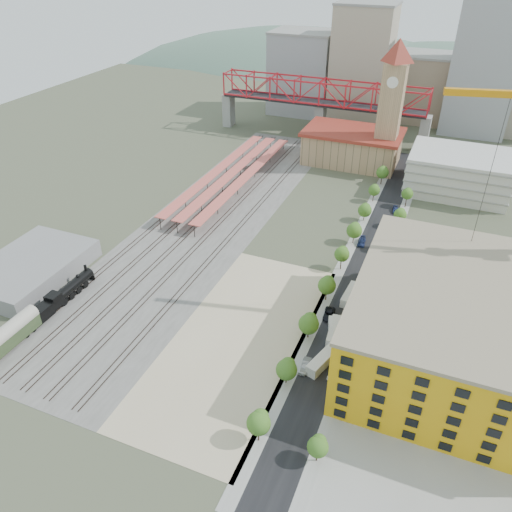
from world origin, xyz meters
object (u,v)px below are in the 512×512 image
at_px(clock_tower, 392,95).
at_px(site_trailer_c, 334,332).
at_px(locomotive, 64,294).
at_px(car_0, 305,367).
at_px(site_trailer_a, 322,361).
at_px(construction_building, 463,327).
at_px(coach, 3,340).
at_px(site_trailer_d, 350,295).
at_px(site_trailer_b, 334,332).

xyz_separation_m(clock_tower, site_trailer_c, (8.00, -102.37, -27.39)).
height_order(locomotive, car_0, locomotive).
bearing_deg(site_trailer_c, site_trailer_a, -95.70).
distance_m(construction_building, site_trailer_c, 27.34).
height_order(coach, site_trailer_d, coach).
xyz_separation_m(construction_building, site_trailer_b, (-26.00, -2.46, -8.18)).
distance_m(clock_tower, site_trailer_a, 115.84).
bearing_deg(coach, site_trailer_b, 26.20).
relative_size(site_trailer_b, site_trailer_c, 0.94).
bearing_deg(site_trailer_a, site_trailer_d, 107.32).
bearing_deg(site_trailer_b, site_trailer_c, 72.46).
bearing_deg(construction_building, locomotive, -170.48).
bearing_deg(site_trailer_a, construction_building, 42.59).
bearing_deg(site_trailer_b, site_trailer_a, -107.54).
xyz_separation_m(construction_building, site_trailer_a, (-26.00, -12.27, -8.13)).
distance_m(clock_tower, locomotive, 131.87).
xyz_separation_m(site_trailer_c, site_trailer_d, (0.00, 15.23, -0.07)).
distance_m(locomotive, site_trailer_a, 66.08).
xyz_separation_m(locomotive, car_0, (63.00, 0.47, -1.39)).
bearing_deg(site_trailer_c, coach, -159.44).
bearing_deg(site_trailer_b, coach, -171.34).
height_order(locomotive, site_trailer_a, locomotive).
distance_m(coach, site_trailer_a, 69.81).
bearing_deg(coach, construction_building, 20.79).
relative_size(coach, site_trailer_c, 2.03).
height_order(construction_building, coach, construction_building).
distance_m(locomotive, site_trailer_b, 67.27).
distance_m(locomotive, car_0, 63.02).
relative_size(construction_building, site_trailer_c, 5.30).
distance_m(locomotive, coach, 19.53).
bearing_deg(clock_tower, site_trailer_d, -84.75).
distance_m(site_trailer_a, car_0, 4.05).
bearing_deg(site_trailer_d, site_trailer_a, -85.78).
bearing_deg(site_trailer_b, locomotive, 173.58).
distance_m(coach, site_trailer_b, 73.58).
xyz_separation_m(site_trailer_b, site_trailer_d, (0.00, 15.31, 0.01)).
xyz_separation_m(site_trailer_b, site_trailer_c, (0.00, 0.09, 0.07)).
xyz_separation_m(clock_tower, coach, (-58.00, -134.92, -25.47)).
height_order(locomotive, site_trailer_c, locomotive).
height_order(site_trailer_a, site_trailer_c, site_trailer_c).
height_order(construction_building, site_trailer_a, construction_building).
height_order(coach, site_trailer_b, coach).
relative_size(site_trailer_a, site_trailer_c, 0.98).
xyz_separation_m(construction_building, site_trailer_c, (-26.00, -2.37, -8.10)).
bearing_deg(car_0, site_trailer_a, 47.77).
bearing_deg(site_trailer_c, clock_tower, 88.77).
relative_size(locomotive, site_trailer_d, 2.56).
height_order(site_trailer_b, car_0, site_trailer_b).
distance_m(clock_tower, construction_building, 107.36).
xyz_separation_m(locomotive, site_trailer_b, (66.00, 12.97, -0.93)).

